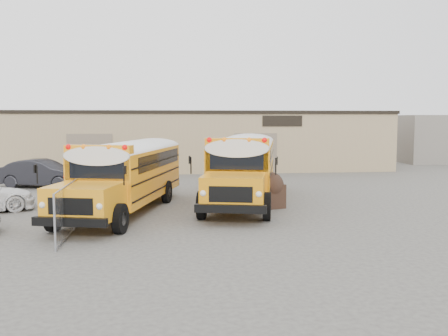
{
  "coord_description": "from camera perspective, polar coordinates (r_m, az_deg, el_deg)",
  "views": [
    {
      "loc": [
        -2.62,
        -21.39,
        4.05
      ],
      "look_at": [
        0.27,
        3.3,
        1.6
      ],
      "focal_mm": 40.0,
      "sensor_mm": 36.0,
      "label": 1
    }
  ],
  "objects": [
    {
      "name": "car_dark",
      "position": [
        31.42,
        -20.07,
        -0.58
      ],
      "size": [
        5.36,
        3.06,
        1.67
      ],
      "primitive_type": "imported",
      "rotation": [
        0.0,
        0.0,
        1.3
      ],
      "color": "black",
      "rests_on": "ground"
    },
    {
      "name": "chainlink_fence",
      "position": [
        24.82,
        -14.46,
        -1.84
      ],
      "size": [
        0.07,
        18.07,
        1.81
      ],
      "color": "#94969C",
      "rests_on": "ground"
    },
    {
      "name": "distant_building_right",
      "position": [
        52.65,
        23.73,
        3.14
      ],
      "size": [
        10.0,
        8.0,
        4.4
      ],
      "primitive_type": "cube",
      "color": "gray",
      "rests_on": "ground"
    },
    {
      "name": "school_bus_left",
      "position": [
        28.53,
        -6.91,
        1.06
      ],
      "size": [
        5.14,
        10.93,
        3.11
      ],
      "color": "orange",
      "rests_on": "ground"
    },
    {
      "name": "school_bus_right",
      "position": [
        31.25,
        3.17,
        1.67
      ],
      "size": [
        5.22,
        11.54,
        3.28
      ],
      "color": "orange",
      "rests_on": "ground"
    },
    {
      "name": "tarp_bundle",
      "position": [
        22.88,
        5.35,
        -2.46
      ],
      "size": [
        1.32,
        1.25,
        1.64
      ],
      "color": "black",
      "rests_on": "ground"
    },
    {
      "name": "warehouse",
      "position": [
        41.5,
        -3.06,
        3.3
      ],
      "size": [
        30.2,
        10.2,
        4.67
      ],
      "color": "#A08163",
      "rests_on": "ground"
    },
    {
      "name": "ground",
      "position": [
        21.92,
        0.3,
        -5.01
      ],
      "size": [
        120.0,
        120.0,
        0.0
      ],
      "primitive_type": "plane",
      "color": "#484642",
      "rests_on": "ground"
    }
  ]
}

